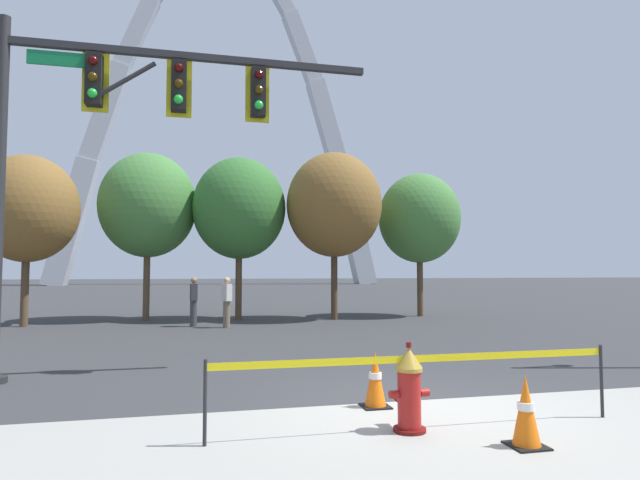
% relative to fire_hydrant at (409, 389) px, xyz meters
% --- Properties ---
extents(ground_plane, '(240.00, 240.00, 0.00)m').
position_rel_fire_hydrant_xyz_m(ground_plane, '(0.61, 1.21, -0.47)').
color(ground_plane, '#333335').
extents(fire_hydrant, '(0.46, 0.48, 0.99)m').
position_rel_fire_hydrant_xyz_m(fire_hydrant, '(0.00, 0.00, 0.00)').
color(fire_hydrant, '#5E0F0D').
rests_on(fire_hydrant, ground).
extents(caution_tape_barrier, '(4.77, 0.06, 0.88)m').
position_rel_fire_hydrant_xyz_m(caution_tape_barrier, '(0.14, -0.00, 0.13)').
color(caution_tape_barrier, '#232326').
rests_on(caution_tape_barrier, ground).
extents(traffic_cone_by_hydrant, '(0.36, 0.36, 0.73)m').
position_rel_fire_hydrant_xyz_m(traffic_cone_by_hydrant, '(0.95, -0.75, -0.11)').
color(traffic_cone_by_hydrant, black).
rests_on(traffic_cone_by_hydrant, ground).
extents(traffic_cone_mid_sidewalk, '(0.36, 0.36, 0.73)m').
position_rel_fire_hydrant_xyz_m(traffic_cone_mid_sidewalk, '(-0.02, 1.08, -0.11)').
color(traffic_cone_mid_sidewalk, black).
rests_on(traffic_cone_mid_sidewalk, ground).
extents(traffic_signal_gantry, '(6.42, 0.44, 6.00)m').
position_rel_fire_hydrant_xyz_m(traffic_signal_gantry, '(-3.73, 3.88, 3.80)').
color(traffic_signal_gantry, '#232326').
rests_on(traffic_signal_gantry, ground).
extents(monument_arch, '(43.21, 2.59, 48.38)m').
position_rel_fire_hydrant_xyz_m(monument_arch, '(0.61, 65.81, 20.50)').
color(monument_arch, '#B2B5BC').
rests_on(monument_arch, ground).
extents(tree_far_left, '(3.19, 3.19, 5.58)m').
position_rel_fire_hydrant_xyz_m(tree_far_left, '(-7.74, 13.22, 3.35)').
color(tree_far_left, brown).
rests_on(tree_far_left, ground).
extents(tree_left_mid, '(3.53, 3.53, 6.17)m').
position_rel_fire_hydrant_xyz_m(tree_left_mid, '(-4.13, 14.82, 3.76)').
color(tree_left_mid, brown).
rests_on(tree_left_mid, ground).
extents(tree_center_left, '(3.44, 3.44, 6.02)m').
position_rel_fire_hydrant_xyz_m(tree_center_left, '(-0.82, 14.14, 3.65)').
color(tree_center_left, brown).
rests_on(tree_center_left, ground).
extents(tree_center_right, '(3.56, 3.56, 6.22)m').
position_rel_fire_hydrant_xyz_m(tree_center_right, '(2.64, 13.39, 3.79)').
color(tree_center_right, '#473323').
rests_on(tree_center_right, ground).
extents(tree_right_mid, '(3.26, 3.26, 5.71)m').
position_rel_fire_hydrant_xyz_m(tree_right_mid, '(6.35, 14.05, 3.44)').
color(tree_right_mid, brown).
rests_on(tree_right_mid, ground).
extents(pedestrian_walking_left, '(0.33, 0.39, 1.59)m').
position_rel_fire_hydrant_xyz_m(pedestrian_walking_left, '(-1.40, 11.42, 0.35)').
color(pedestrian_walking_left, brown).
rests_on(pedestrian_walking_left, ground).
extents(pedestrian_standing_center, '(0.25, 0.37, 1.59)m').
position_rel_fire_hydrant_xyz_m(pedestrian_standing_center, '(-2.42, 12.01, 0.35)').
color(pedestrian_standing_center, '#38383D').
rests_on(pedestrian_standing_center, ground).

